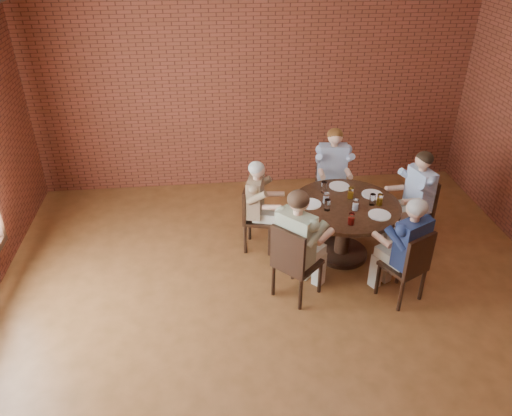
{
  "coord_description": "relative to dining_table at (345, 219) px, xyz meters",
  "views": [
    {
      "loc": [
        -0.74,
        -3.66,
        3.79
      ],
      "look_at": [
        -0.24,
        1.0,
        0.99
      ],
      "focal_mm": 35.0,
      "sensor_mm": 36.0,
      "label": 1
    }
  ],
  "objects": [
    {
      "name": "floor",
      "position": [
        -0.9,
        -1.37,
        -0.53
      ],
      "size": [
        7.0,
        7.0,
        0.0
      ],
      "primitive_type": "plane",
      "color": "brown",
      "rests_on": "ground"
    },
    {
      "name": "wall_back",
      "position": [
        -0.9,
        2.13,
        1.17
      ],
      "size": [
        7.0,
        0.0,
        7.0
      ],
      "primitive_type": "plane",
      "rotation": [
        1.57,
        0.0,
        0.0
      ],
      "color": "brown",
      "rests_on": "ground"
    },
    {
      "name": "dining_table",
      "position": [
        0.0,
        0.0,
        0.0
      ],
      "size": [
        1.31,
        1.31,
        0.75
      ],
      "color": "black",
      "rests_on": "floor"
    },
    {
      "name": "chair_a",
      "position": [
        1.03,
        0.23,
        -0.03
      ],
      "size": [
        0.48,
        0.48,
        0.91
      ],
      "rotation": [
        0.0,
        0.0,
        -1.35
      ],
      "color": "black",
      "rests_on": "floor"
    },
    {
      "name": "diner_a",
      "position": [
        0.95,
        0.21,
        0.11
      ],
      "size": [
        0.7,
        0.62,
        1.28
      ],
      "primitive_type": null,
      "rotation": [
        0.0,
        0.0,
        -1.35
      ],
      "color": "#4775B8",
      "rests_on": "floor"
    },
    {
      "name": "chair_b",
      "position": [
        0.09,
        1.09,
        -0.03
      ],
      "size": [
        0.44,
        0.44,
        0.91
      ],
      "rotation": [
        0.0,
        0.0,
        -0.08
      ],
      "color": "black",
      "rests_on": "floor"
    },
    {
      "name": "diner_b",
      "position": [
        0.08,
        1.01,
        0.12
      ],
      "size": [
        0.55,
        0.66,
        1.29
      ],
      "primitive_type": null,
      "rotation": [
        0.0,
        0.0,
        -0.08
      ],
      "color": "#94A1BC",
      "rests_on": "floor"
    },
    {
      "name": "chair_c",
      "position": [
        -1.09,
        0.3,
        -0.05
      ],
      "size": [
        0.46,
        0.46,
        0.87
      ],
      "rotation": [
        0.0,
        0.0,
        1.3
      ],
      "color": "black",
      "rests_on": "floor"
    },
    {
      "name": "diner_c",
      "position": [
        -1.02,
        0.28,
        0.08
      ],
      "size": [
        0.67,
        0.59,
        1.22
      ],
      "primitive_type": null,
      "rotation": [
        0.0,
        0.0,
        1.3
      ],
      "color": "brown",
      "rests_on": "floor"
    },
    {
      "name": "chair_d",
      "position": [
        -0.77,
        -0.74,
        -0.02
      ],
      "size": [
        0.62,
        0.62,
        0.95
      ],
      "rotation": [
        0.0,
        0.0,
        2.34
      ],
      "color": "black",
      "rests_on": "floor"
    },
    {
      "name": "diner_d",
      "position": [
        -0.71,
        -0.68,
        0.15
      ],
      "size": [
        0.85,
        0.85,
        1.35
      ],
      "primitive_type": null,
      "rotation": [
        0.0,
        0.0,
        2.34
      ],
      "color": "#BDB194",
      "rests_on": "floor"
    },
    {
      "name": "chair_e",
      "position": [
        0.47,
        -0.92,
        -0.03
      ],
      "size": [
        0.54,
        0.54,
        0.91
      ],
      "rotation": [
        0.0,
        0.0,
        3.62
      ],
      "color": "black",
      "rests_on": "floor"
    },
    {
      "name": "diner_e",
      "position": [
        0.44,
        -0.85,
        0.11
      ],
      "size": [
        0.72,
        0.77,
        1.28
      ],
      "primitive_type": null,
      "rotation": [
        0.0,
        0.0,
        3.62
      ],
      "color": "#1C274E",
      "rests_on": "floor"
    },
    {
      "name": "plate_a",
      "position": [
        0.38,
        0.18,
        0.23
      ],
      "size": [
        0.26,
        0.26,
        0.01
      ],
      "primitive_type": "cylinder",
      "color": "white",
      "rests_on": "dining_table"
    },
    {
      "name": "plate_b",
      "position": [
        0.02,
        0.44,
        0.23
      ],
      "size": [
        0.26,
        0.26,
        0.01
      ],
      "primitive_type": "cylinder",
      "color": "white",
      "rests_on": "dining_table"
    },
    {
      "name": "plate_c",
      "position": [
        -0.43,
        0.04,
        0.23
      ],
      "size": [
        0.26,
        0.26,
        0.01
      ],
      "primitive_type": "cylinder",
      "color": "white",
      "rests_on": "dining_table"
    },
    {
      "name": "plate_d",
      "position": [
        0.31,
        -0.3,
        0.23
      ],
      "size": [
        0.26,
        0.26,
        0.01
      ],
      "primitive_type": "cylinder",
      "color": "white",
      "rests_on": "dining_table"
    },
    {
      "name": "glass_a",
      "position": [
        0.3,
        -0.05,
        0.29
      ],
      "size": [
        0.07,
        0.07,
        0.14
      ],
      "primitive_type": "cylinder",
      "color": "white",
      "rests_on": "dining_table"
    },
    {
      "name": "glass_b",
      "position": [
        0.08,
        0.14,
        0.29
      ],
      "size": [
        0.07,
        0.07,
        0.14
      ],
      "primitive_type": "cylinder",
      "color": "white",
      "rests_on": "dining_table"
    },
    {
      "name": "glass_c",
      "position": [
        -0.21,
        0.32,
        0.29
      ],
      "size": [
        0.07,
        0.07,
        0.14
      ],
      "primitive_type": "cylinder",
      "color": "white",
      "rests_on": "dining_table"
    },
    {
      "name": "glass_d",
      "position": [
        -0.24,
        0.05,
        0.29
      ],
      "size": [
        0.07,
        0.07,
        0.14
      ],
      "primitive_type": "cylinder",
      "color": "white",
      "rests_on": "dining_table"
    },
    {
      "name": "glass_e",
      "position": [
        -0.27,
        -0.11,
        0.29
      ],
      "size": [
        0.07,
        0.07,
        0.14
      ],
      "primitive_type": "cylinder",
      "color": "white",
      "rests_on": "dining_table"
    },
    {
      "name": "glass_f",
      "position": [
        -0.07,
        -0.45,
        0.29
      ],
      "size": [
        0.07,
        0.07,
        0.14
      ],
      "primitive_type": "cylinder",
      "color": "white",
      "rests_on": "dining_table"
    },
    {
      "name": "glass_g",
      "position": [
        0.07,
        -0.15,
        0.29
      ],
      "size": [
        0.07,
        0.07,
        0.14
      ],
      "primitive_type": "cylinder",
      "color": "white",
      "rests_on": "dining_table"
    },
    {
      "name": "glass_h",
      "position": [
        0.39,
        -0.06,
        0.29
      ],
      "size": [
        0.07,
        0.07,
        0.14
      ],
      "primitive_type": "cylinder",
      "color": "white",
      "rests_on": "dining_table"
    },
    {
      "name": "smartphone",
      "position": [
        0.37,
        -0.27,
        0.23
      ],
      "size": [
        0.11,
        0.17,
        0.01
      ],
      "primitive_type": "cube",
      "rotation": [
        0.0,
        0.0,
        -0.28
      ],
      "color": "black",
      "rests_on": "dining_table"
    }
  ]
}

